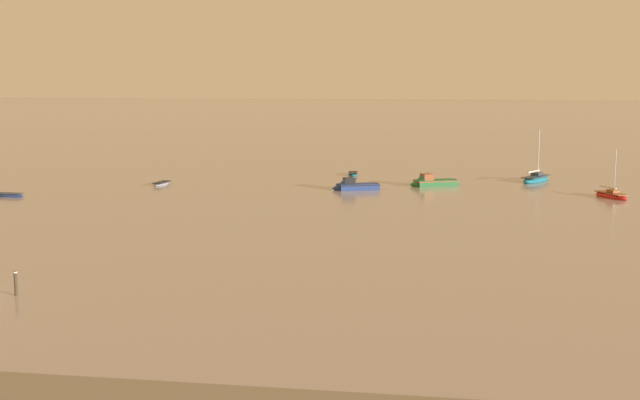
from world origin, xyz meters
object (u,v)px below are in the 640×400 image
(mooring_post_near, at_px, (16,284))
(motorboat_moored_1, at_px, (429,183))
(rowboat_moored_0, at_px, (9,195))
(sailboat_moored_2, at_px, (611,195))
(motorboat_moored_5, at_px, (351,187))
(sailboat_moored_0, at_px, (536,179))
(rowboat_moored_1, at_px, (162,184))
(rowboat_moored_3, at_px, (353,174))

(mooring_post_near, bearing_deg, motorboat_moored_1, 67.46)
(rowboat_moored_0, relative_size, sailboat_moored_2, 0.62)
(rowboat_moored_0, xyz_separation_m, motorboat_moored_5, (32.61, 10.10, 0.16))
(sailboat_moored_0, bearing_deg, sailboat_moored_2, -123.83)
(motorboat_moored_1, bearing_deg, rowboat_moored_0, -4.26)
(mooring_post_near, bearing_deg, rowboat_moored_1, 100.10)
(sailboat_moored_0, bearing_deg, rowboat_moored_0, 140.64)
(motorboat_moored_5, distance_m, rowboat_moored_3, 13.14)
(rowboat_moored_1, distance_m, sailboat_moored_2, 46.60)
(rowboat_moored_0, relative_size, mooring_post_near, 2.06)
(rowboat_moored_0, xyz_separation_m, motorboat_moored_1, (40.51, 14.41, 0.18))
(sailboat_moored_0, distance_m, rowboat_moored_1, 41.60)
(sailboat_moored_0, bearing_deg, motorboat_moored_1, 146.32)
(rowboat_moored_0, distance_m, motorboat_moored_1, 43.00)
(sailboat_moored_0, relative_size, rowboat_moored_1, 1.98)
(motorboat_moored_1, bearing_deg, rowboat_moored_1, -16.71)
(motorboat_moored_5, height_order, sailboat_moored_2, sailboat_moored_2)
(sailboat_moored_0, xyz_separation_m, rowboat_moored_1, (-40.48, -9.58, -0.14))
(rowboat_moored_3, relative_size, mooring_post_near, 2.14)
(motorboat_moored_1, height_order, sailboat_moored_0, sailboat_moored_0)
(rowboat_moored_1, relative_size, rowboat_moored_3, 0.97)
(motorboat_moored_1, height_order, sailboat_moored_2, sailboat_moored_2)
(rowboat_moored_0, bearing_deg, rowboat_moored_1, 47.77)
(rowboat_moored_1, xyz_separation_m, sailboat_moored_2, (46.54, -2.39, 0.09))
(motorboat_moored_1, bearing_deg, sailboat_moored_0, -176.84)
(sailboat_moored_0, bearing_deg, rowboat_moored_3, 111.82)
(motorboat_moored_1, bearing_deg, motorboat_moored_5, 4.80)
(rowboat_moored_0, height_order, sailboat_moored_0, sailboat_moored_0)
(mooring_post_near, bearing_deg, rowboat_moored_3, 79.04)
(sailboat_moored_2, height_order, mooring_post_near, sailboat_moored_2)
(mooring_post_near, bearing_deg, motorboat_moored_5, 74.36)
(rowboat_moored_1, distance_m, rowboat_moored_3, 23.05)
(rowboat_moored_1, bearing_deg, rowboat_moored_3, -51.55)
(motorboat_moored_1, bearing_deg, sailboat_moored_2, 137.58)
(rowboat_moored_0, height_order, motorboat_moored_5, motorboat_moored_5)
(rowboat_moored_0, relative_size, sailboat_moored_0, 0.50)
(rowboat_moored_0, xyz_separation_m, sailboat_moored_2, (58.32, 8.43, 0.09))
(sailboat_moored_2, bearing_deg, rowboat_moored_3, -145.98)
(motorboat_moored_1, bearing_deg, rowboat_moored_3, -67.20)
(sailboat_moored_0, relative_size, motorboat_moored_5, 1.17)
(sailboat_moored_0, height_order, rowboat_moored_3, sailboat_moored_0)
(motorboat_moored_1, distance_m, rowboat_moored_1, 28.95)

